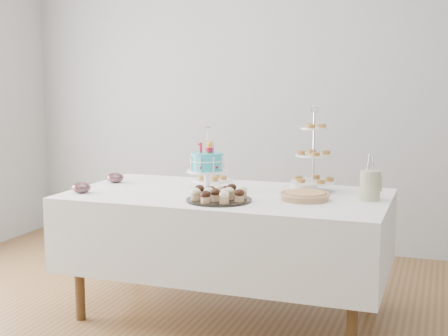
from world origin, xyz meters
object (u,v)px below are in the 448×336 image
(table, at_px, (227,230))
(cupcake_tray, at_px, (219,194))
(plate_stack, at_px, (303,188))
(jam_bowl_b, at_px, (115,178))
(pastry_plate, at_px, (212,179))
(utensil_pitcher, at_px, (370,184))
(pie, at_px, (305,195))
(tiered_stand, at_px, (314,156))
(jam_bowl_a, at_px, (81,188))
(birthday_cake, at_px, (207,172))

(table, height_order, cupcake_tray, cupcake_tray)
(cupcake_tray, relative_size, plate_stack, 2.22)
(cupcake_tray, relative_size, jam_bowl_b, 3.26)
(pastry_plate, bearing_deg, utensil_pitcher, -16.92)
(cupcake_tray, distance_m, pastry_plate, 0.71)
(pie, relative_size, plate_stack, 1.71)
(plate_stack, bearing_deg, tiered_stand, 67.03)
(tiered_stand, distance_m, jam_bowl_b, 1.33)
(pie, xyz_separation_m, jam_bowl_b, (-1.33, 0.17, 0.01))
(cupcake_tray, height_order, tiered_stand, tiered_stand)
(pie, xyz_separation_m, utensil_pitcher, (0.35, 0.12, 0.07))
(jam_bowl_b, bearing_deg, plate_stack, 1.55)
(cupcake_tray, height_order, pie, cupcake_tray)
(table, relative_size, jam_bowl_a, 16.94)
(birthday_cake, height_order, pie, birthday_cake)
(tiered_stand, relative_size, jam_bowl_b, 4.60)
(jam_bowl_a, distance_m, jam_bowl_b, 0.41)
(pastry_plate, relative_size, utensil_pitcher, 1.01)
(cupcake_tray, bearing_deg, pie, 23.74)
(pastry_plate, relative_size, jam_bowl_a, 2.33)
(pastry_plate, height_order, utensil_pitcher, utensil_pitcher)
(plate_stack, xyz_separation_m, pastry_plate, (-0.69, 0.24, -0.02))
(birthday_cake, bearing_deg, pastry_plate, 106.55)
(birthday_cake, height_order, cupcake_tray, birthday_cake)
(cupcake_tray, relative_size, tiered_stand, 0.71)
(table, bearing_deg, plate_stack, 19.95)
(jam_bowl_b, distance_m, utensil_pitcher, 1.68)
(cupcake_tray, distance_m, pie, 0.49)
(pastry_plate, height_order, jam_bowl_b, jam_bowl_b)
(cupcake_tray, relative_size, pie, 1.30)
(tiered_stand, relative_size, plate_stack, 3.14)
(table, relative_size, birthday_cake, 4.92)
(tiered_stand, distance_m, utensil_pitcher, 0.43)
(pastry_plate, bearing_deg, plate_stack, -19.44)
(cupcake_tray, height_order, jam_bowl_b, cupcake_tray)
(pastry_plate, xyz_separation_m, utensil_pitcher, (1.09, -0.33, 0.08))
(pie, bearing_deg, table, 174.30)
(birthday_cake, distance_m, cupcake_tray, 0.42)
(utensil_pitcher, bearing_deg, pastry_plate, 160.93)
(table, bearing_deg, jam_bowl_a, -161.16)
(table, relative_size, pastry_plate, 7.28)
(cupcake_tray, relative_size, pastry_plate, 1.42)
(pie, relative_size, jam_bowl_b, 2.51)
(table, height_order, utensil_pitcher, utensil_pitcher)
(birthday_cake, height_order, pastry_plate, birthday_cake)
(plate_stack, distance_m, utensil_pitcher, 0.42)
(birthday_cake, relative_size, tiered_stand, 0.74)
(birthday_cake, xyz_separation_m, pie, (0.66, -0.15, -0.08))
(plate_stack, bearing_deg, pie, -75.48)
(tiered_stand, bearing_deg, jam_bowl_a, -157.77)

